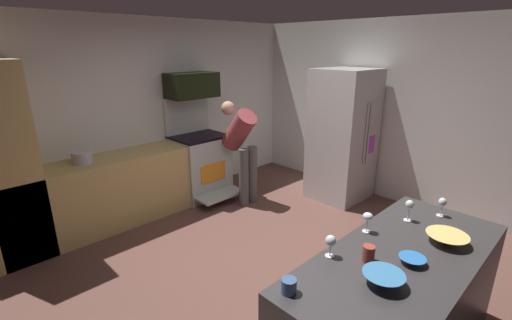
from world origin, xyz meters
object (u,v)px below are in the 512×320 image
(oven_range, at_px, (200,164))
(stock_pot, at_px, (82,157))
(mixing_bowl_small, at_px, (383,279))
(microwave, at_px, (192,85))
(wine_glass_extra, at_px, (410,206))
(mixing_bowl_prep, at_px, (447,239))
(wine_glass_far, at_px, (442,203))
(wine_glass_mid, at_px, (368,217))
(mug_coffee, at_px, (368,254))
(mixing_bowl_large, at_px, (412,260))
(mug_tea, at_px, (289,286))
(wine_glass_near, at_px, (331,242))
(refrigerator, at_px, (343,135))
(person_cook, at_px, (241,145))

(oven_range, xyz_separation_m, stock_pot, (-1.66, 0.01, 0.46))
(mixing_bowl_small, xyz_separation_m, stock_pot, (-0.44, 3.53, 0.03))
(microwave, height_order, wine_glass_extra, microwave)
(mixing_bowl_prep, height_order, wine_glass_far, wine_glass_far)
(wine_glass_mid, distance_m, mug_coffee, 0.39)
(mixing_bowl_large, bearing_deg, mixing_bowl_prep, -9.28)
(mixing_bowl_prep, relative_size, mug_tea, 3.18)
(mug_tea, bearing_deg, oven_range, 62.47)
(wine_glass_near, relative_size, mug_tea, 1.76)
(refrigerator, xyz_separation_m, person_cook, (-1.19, 0.92, -0.09))
(oven_range, distance_m, microwave, 1.18)
(mixing_bowl_small, distance_m, mixing_bowl_prep, 0.75)
(wine_glass_mid, bearing_deg, mug_tea, -177.82)
(person_cook, distance_m, wine_glass_mid, 2.75)
(oven_range, distance_m, wine_glass_far, 3.48)
(wine_glass_mid, height_order, mug_coffee, wine_glass_mid)
(person_cook, height_order, wine_glass_extra, person_cook)
(mixing_bowl_small, distance_m, wine_glass_extra, 0.92)
(mixing_bowl_small, relative_size, mug_tea, 2.75)
(refrigerator, xyz_separation_m, wine_glass_near, (-2.70, -1.61, 0.05))
(wine_glass_extra, xyz_separation_m, stock_pot, (-1.32, 3.30, -0.06))
(microwave, bearing_deg, person_cook, -66.09)
(person_cook, height_order, wine_glass_near, person_cook)
(wine_glass_near, xyz_separation_m, wine_glass_extra, (0.86, -0.15, 0.02))
(refrigerator, xyz_separation_m, stock_pot, (-3.16, 1.54, 0.01))
(oven_range, bearing_deg, microwave, 90.00)
(wine_glass_mid, bearing_deg, mug_coffee, -149.75)
(oven_range, height_order, stock_pot, oven_range)
(wine_glass_extra, bearing_deg, wine_glass_far, -29.41)
(mixing_bowl_small, bearing_deg, mug_coffee, 48.78)
(person_cook, height_order, mug_tea, person_cook)
(refrigerator, relative_size, mixing_bowl_small, 7.97)
(wine_glass_near, height_order, mug_coffee, wine_glass_near)
(mixing_bowl_small, distance_m, wine_glass_mid, 0.62)
(microwave, xyz_separation_m, mug_coffee, (-1.06, -3.43, -0.73))
(mug_tea, relative_size, stock_pot, 0.39)
(mixing_bowl_small, xyz_separation_m, mixing_bowl_prep, (0.74, -0.10, -0.00))
(mixing_bowl_large, distance_m, mug_tea, 0.85)
(wine_glass_mid, bearing_deg, mixing_bowl_large, -111.22)
(wine_glass_mid, bearing_deg, wine_glass_extra, -19.35)
(wine_glass_extra, relative_size, mug_coffee, 1.63)
(refrigerator, relative_size, mug_tea, 21.92)
(person_cook, relative_size, mixing_bowl_prep, 5.25)
(mixing_bowl_large, height_order, wine_glass_far, wine_glass_far)
(microwave, relative_size, wine_glass_extra, 4.22)
(microwave, distance_m, mug_tea, 3.74)
(person_cook, distance_m, stock_pot, 2.07)
(mug_coffee, distance_m, mug_tea, 0.62)
(person_cook, bearing_deg, wine_glass_mid, -112.37)
(mixing_bowl_small, relative_size, wine_glass_extra, 1.37)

